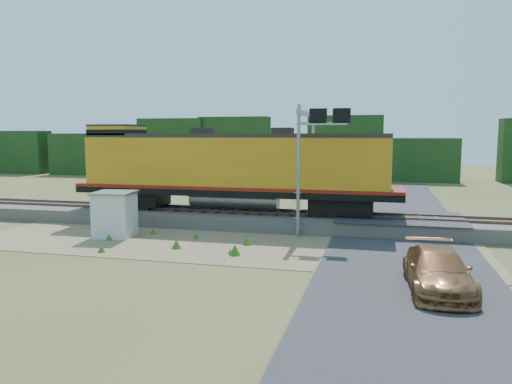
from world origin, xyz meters
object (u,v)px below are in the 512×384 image
(locomotive, at_px, (229,167))
(car, at_px, (438,271))
(shed, at_px, (115,214))
(signal_gantry, at_px, (311,138))

(locomotive, bearing_deg, car, -44.29)
(locomotive, bearing_deg, shed, -132.70)
(shed, bearing_deg, locomotive, 39.78)
(signal_gantry, distance_m, car, 12.61)
(locomotive, distance_m, car, 15.69)
(car, bearing_deg, shed, 157.31)
(locomotive, relative_size, signal_gantry, 2.83)
(shed, bearing_deg, signal_gantry, 17.23)
(locomotive, bearing_deg, signal_gantry, -7.47)
(locomotive, distance_m, shed, 7.47)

